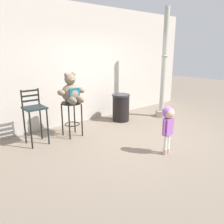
{
  "coord_description": "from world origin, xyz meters",
  "views": [
    {
      "loc": [
        -3.53,
        -3.26,
        1.95
      ],
      "look_at": [
        -0.58,
        0.28,
        0.69
      ],
      "focal_mm": 36.38,
      "sensor_mm": 36.0,
      "label": 1
    }
  ],
  "objects_px": {
    "teddy_bear": "(71,92)",
    "lamppost": "(163,75)",
    "bar_stool_with_teddy": "(72,111)",
    "trash_bin": "(121,107)",
    "child_walking": "(168,120)",
    "bar_chair_empty": "(34,112)"
  },
  "relations": [
    {
      "from": "bar_stool_with_teddy",
      "to": "lamppost",
      "type": "xyz_separation_m",
      "value": [
        2.91,
        -0.3,
        0.66
      ]
    },
    {
      "from": "lamppost",
      "to": "bar_chair_empty",
      "type": "bearing_deg",
      "value": 174.01
    },
    {
      "from": "child_walking",
      "to": "trash_bin",
      "type": "relative_size",
      "value": 1.23
    },
    {
      "from": "child_walking",
      "to": "lamppost",
      "type": "xyz_separation_m",
      "value": [
        2.01,
        1.71,
        0.56
      ]
    },
    {
      "from": "bar_stool_with_teddy",
      "to": "bar_chair_empty",
      "type": "height_order",
      "value": "bar_chair_empty"
    },
    {
      "from": "trash_bin",
      "to": "child_walking",
      "type": "bearing_deg",
      "value": -109.44
    },
    {
      "from": "trash_bin",
      "to": "bar_chair_empty",
      "type": "bearing_deg",
      "value": -178.42
    },
    {
      "from": "teddy_bear",
      "to": "lamppost",
      "type": "xyz_separation_m",
      "value": [
        2.91,
        -0.27,
        0.19
      ]
    },
    {
      "from": "teddy_bear",
      "to": "lamppost",
      "type": "distance_m",
      "value": 2.93
    },
    {
      "from": "bar_stool_with_teddy",
      "to": "lamppost",
      "type": "height_order",
      "value": "lamppost"
    },
    {
      "from": "trash_bin",
      "to": "lamppost",
      "type": "distance_m",
      "value": 1.58
    },
    {
      "from": "teddy_bear",
      "to": "trash_bin",
      "type": "xyz_separation_m",
      "value": [
        1.67,
        0.19,
        -0.67
      ]
    },
    {
      "from": "teddy_bear",
      "to": "trash_bin",
      "type": "relative_size",
      "value": 0.88
    },
    {
      "from": "bar_chair_empty",
      "to": "bar_stool_with_teddy",
      "type": "bearing_deg",
      "value": -6.03
    },
    {
      "from": "child_walking",
      "to": "lamppost",
      "type": "bearing_deg",
      "value": -3.56
    },
    {
      "from": "child_walking",
      "to": "trash_bin",
      "type": "bearing_deg",
      "value": 26.63
    },
    {
      "from": "bar_chair_empty",
      "to": "teddy_bear",
      "type": "bearing_deg",
      "value": -8.3
    },
    {
      "from": "lamppost",
      "to": "bar_chair_empty",
      "type": "height_order",
      "value": "lamppost"
    },
    {
      "from": "teddy_bear",
      "to": "lamppost",
      "type": "bearing_deg",
      "value": -5.32
    },
    {
      "from": "teddy_bear",
      "to": "lamppost",
      "type": "height_order",
      "value": "lamppost"
    },
    {
      "from": "bar_stool_with_teddy",
      "to": "child_walking",
      "type": "relative_size",
      "value": 0.86
    },
    {
      "from": "trash_bin",
      "to": "bar_chair_empty",
      "type": "distance_m",
      "value": 2.52
    }
  ]
}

